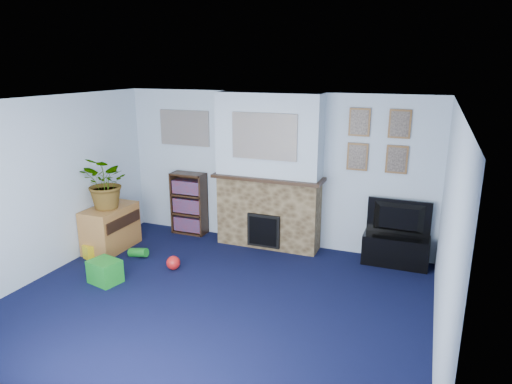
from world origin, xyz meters
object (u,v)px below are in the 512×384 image
at_px(tv_stand, 395,250).
at_px(sideboard, 111,227).
at_px(television, 398,219).
at_px(bookshelf, 189,205).

bearing_deg(tv_stand, sideboard, -166.59).
distance_m(television, bookshelf, 3.40).
relative_size(tv_stand, bookshelf, 0.87).
bearing_deg(television, sideboard, 14.35).
bearing_deg(television, tv_stand, 90.69).
distance_m(television, sideboard, 4.33).
relative_size(television, sideboard, 1.01).
bearing_deg(tv_stand, bookshelf, 178.71).
height_order(tv_stand, bookshelf, bookshelf).
bearing_deg(bookshelf, tv_stand, -1.29).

